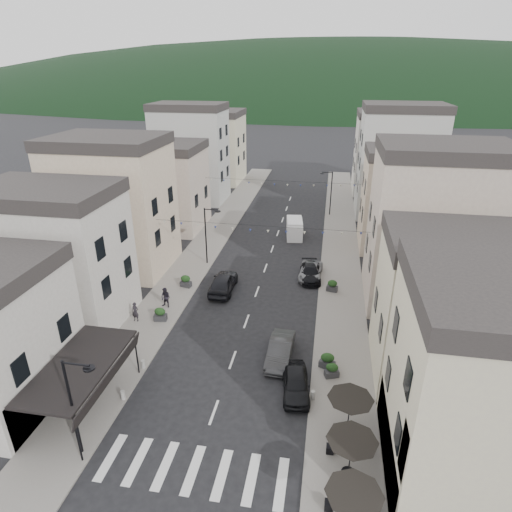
{
  "coord_description": "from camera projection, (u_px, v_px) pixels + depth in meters",
  "views": [
    {
      "loc": [
        5.78,
        -12.59,
        18.77
      ],
      "look_at": [
        -0.1,
        21.07,
        3.5
      ],
      "focal_mm": 30.0,
      "sensor_mm": 36.0,
      "label": 1
    }
  ],
  "objects": [
    {
      "name": "ground",
      "position": [
        180.0,
        506.0,
        19.89
      ],
      "size": [
        700.0,
        700.0,
        0.0
      ],
      "primitive_type": "plane",
      "color": "black",
      "rests_on": "ground"
    },
    {
      "name": "parked_car_c",
      "position": [
        311.0,
        271.0,
        41.16
      ],
      "size": [
        2.27,
        4.6,
        1.26
      ],
      "primitive_type": "imported",
      "rotation": [
        0.0,
        0.0,
        -0.04
      ],
      "color": "gray",
      "rests_on": "ground"
    },
    {
      "name": "sidewalk_right",
      "position": [
        340.0,
        250.0,
        47.46
      ],
      "size": [
        4.0,
        76.0,
        0.12
      ],
      "primitive_type": "cube",
      "color": "slate",
      "rests_on": "ground"
    },
    {
      "name": "bunting_far",
      "position": [
        281.0,
        184.0,
        51.75
      ],
      "size": [
        19.0,
        0.28,
        0.62
      ],
      "color": "black",
      "rests_on": "ground"
    },
    {
      "name": "planter_la",
      "position": [
        160.0,
        314.0,
        33.99
      ],
      "size": [
        1.08,
        0.69,
        1.13
      ],
      "rotation": [
        0.0,
        0.0,
        0.14
      ],
      "color": "#2A2A2C",
      "rests_on": "sidewalk_left"
    },
    {
      "name": "streetlamp_left_near",
      "position": [
        76.0,
        399.0,
        21.09
      ],
      "size": [
        1.7,
        0.56,
        6.0
      ],
      "color": "black",
      "rests_on": "ground"
    },
    {
      "name": "parked_car_b",
      "position": [
        280.0,
        351.0,
        29.54
      ],
      "size": [
        1.73,
        4.54,
        1.48
      ],
      "primitive_type": "imported",
      "rotation": [
        0.0,
        0.0,
        -0.04
      ],
      "color": "#2C2D2F",
      "rests_on": "ground"
    },
    {
      "name": "buildings_row_right",
      "position": [
        408.0,
        187.0,
        47.94
      ],
      "size": [
        10.2,
        54.16,
        14.5
      ],
      "color": "beige",
      "rests_on": "ground"
    },
    {
      "name": "bollards",
      "position": [
        211.0,
        413.0,
        24.66
      ],
      "size": [
        11.66,
        10.26,
        0.6
      ],
      "color": "gray",
      "rests_on": "ground"
    },
    {
      "name": "parked_car_d",
      "position": [
        310.0,
        273.0,
        40.88
      ],
      "size": [
        2.31,
        4.56,
        1.27
      ],
      "primitive_type": "imported",
      "rotation": [
        0.0,
        0.0,
        0.13
      ],
      "color": "black",
      "rests_on": "ground"
    },
    {
      "name": "planter_rc",
      "position": [
        332.0,
        286.0,
        38.42
      ],
      "size": [
        1.06,
        0.72,
        1.09
      ],
      "rotation": [
        0.0,
        0.0,
        -0.21
      ],
      "color": "#2A2A2D",
      "rests_on": "sidewalk_right"
    },
    {
      "name": "pedestrian_a",
      "position": [
        135.0,
        312.0,
        33.82
      ],
      "size": [
        0.62,
        0.43,
        1.62
      ],
      "primitive_type": "imported",
      "rotation": [
        0.0,
        0.0,
        -0.08
      ],
      "color": "black",
      "rests_on": "sidewalk_left"
    },
    {
      "name": "planter_rb",
      "position": [
        332.0,
        370.0,
        27.84
      ],
      "size": [
        1.03,
        0.79,
        1.02
      ],
      "rotation": [
        0.0,
        0.0,
        0.37
      ],
      "color": "#2E2E30",
      "rests_on": "sidewalk_right"
    },
    {
      "name": "bunting_near",
      "position": [
        259.0,
        229.0,
        37.37
      ],
      "size": [
        19.0,
        0.28,
        0.62
      ],
      "color": "black",
      "rests_on": "ground"
    },
    {
      "name": "planter_ra",
      "position": [
        327.0,
        361.0,
        28.64
      ],
      "size": [
        1.16,
        0.91,
        1.14
      ],
      "rotation": [
        0.0,
        0.0,
        -0.4
      ],
      "color": "#303033",
      "rests_on": "sidewalk_right"
    },
    {
      "name": "cafe_terrace",
      "position": [
        352.0,
        444.0,
        20.23
      ],
      "size": [
        2.5,
        8.1,
        2.53
      ],
      "color": "black",
      "rests_on": "ground"
    },
    {
      "name": "hill_backdrop",
      "position": [
        327.0,
        96.0,
        289.68
      ],
      "size": [
        640.0,
        360.0,
        70.0
      ],
      "primitive_type": "ellipsoid",
      "color": "black",
      "rests_on": "ground"
    },
    {
      "name": "boutique_awning",
      "position": [
        83.0,
        367.0,
        24.25
      ],
      "size": [
        3.77,
        7.5,
        3.28
      ],
      "color": "black",
      "rests_on": "ground"
    },
    {
      "name": "parked_car_e",
      "position": [
        223.0,
        282.0,
        38.61
      ],
      "size": [
        2.08,
        5.01,
        1.69
      ],
      "primitive_type": "imported",
      "rotation": [
        0.0,
        0.0,
        3.16
      ],
      "color": "black",
      "rests_on": "ground"
    },
    {
      "name": "delivery_van",
      "position": [
        294.0,
        228.0,
        50.96
      ],
      "size": [
        2.34,
        4.73,
        2.18
      ],
      "rotation": [
        0.0,
        0.0,
        0.12
      ],
      "color": "white",
      "rests_on": "ground"
    },
    {
      "name": "streetlamp_right_far",
      "position": [
        329.0,
        189.0,
        57.03
      ],
      "size": [
        1.7,
        0.56,
        6.0
      ],
      "color": "black",
      "rests_on": "ground"
    },
    {
      "name": "buildings_row_left",
      "position": [
        166.0,
        176.0,
        53.62
      ],
      "size": [
        10.2,
        54.16,
        14.0
      ],
      "color": "#B1ACA3",
      "rests_on": "ground"
    },
    {
      "name": "pedestrian_b",
      "position": [
        166.0,
        298.0,
        35.75
      ],
      "size": [
        1.0,
        0.86,
        1.77
      ],
      "primitive_type": "imported",
      "rotation": [
        0.0,
        0.0,
        -0.25
      ],
      "color": "black",
      "rests_on": "sidewalk_left"
    },
    {
      "name": "sidewalk_left",
      "position": [
        210.0,
        241.0,
        49.82
      ],
      "size": [
        4.0,
        76.0,
        0.12
      ],
      "primitive_type": "cube",
      "color": "slate",
      "rests_on": "ground"
    },
    {
      "name": "planter_lb",
      "position": [
        186.0,
        281.0,
        39.21
      ],
      "size": [
        1.11,
        0.78,
        1.13
      ],
      "rotation": [
        0.0,
        0.0,
        -0.24
      ],
      "color": "#2B2B2E",
      "rests_on": "sidewalk_left"
    },
    {
      "name": "streetlamp_left_far",
      "position": [
        208.0,
        230.0,
        42.68
      ],
      "size": [
        1.7,
        0.56,
        6.0
      ],
      "color": "black",
      "rests_on": "ground"
    },
    {
      "name": "parked_car_a",
      "position": [
        296.0,
        383.0,
        26.58
      ],
      "size": [
        2.18,
        4.28,
        1.4
      ],
      "primitive_type": "imported",
      "rotation": [
        0.0,
        0.0,
        0.13
      ],
      "color": "black",
      "rests_on": "ground"
    },
    {
      "name": "bistro_building",
      "position": [
        511.0,
        401.0,
        19.16
      ],
      "size": [
        10.0,
        8.0,
        10.0
      ],
      "primitive_type": "cube",
      "color": "beige",
      "rests_on": "ground"
    }
  ]
}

